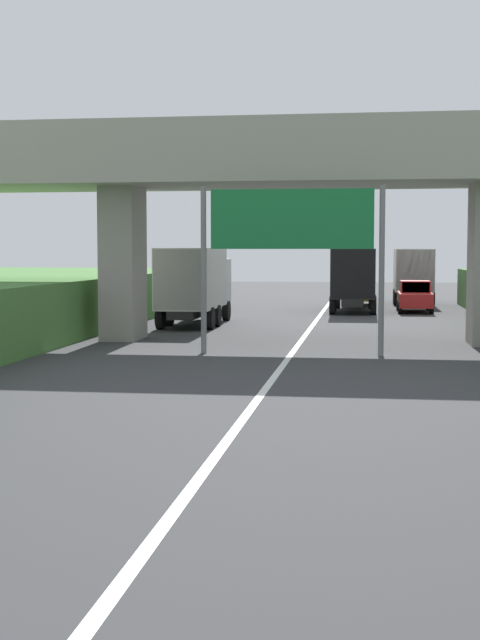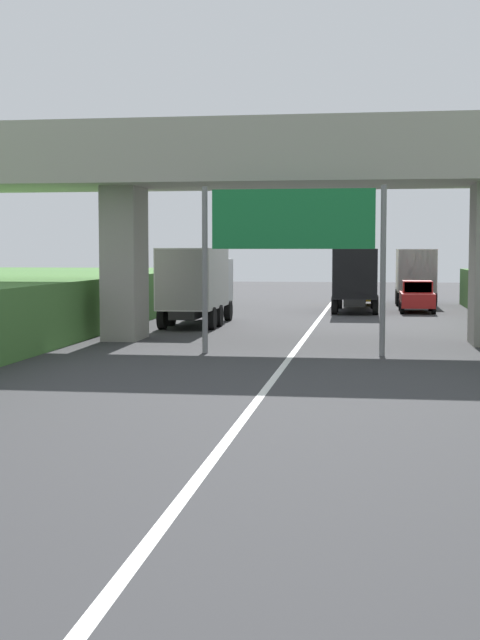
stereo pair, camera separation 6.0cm
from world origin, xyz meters
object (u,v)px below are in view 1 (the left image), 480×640
Objects in this scene: truck_black at (354,276)px; truck_silver at (195,282)px; car_red at (415,297)px; car_yellow at (357,291)px; overhead_highway_sign at (292,230)px; truck_blue at (413,273)px.

truck_black is 1.00× the size of truck_silver.
truck_silver is 1.78× the size of car_red.
car_red is 1.00× the size of car_yellow.
overhead_highway_sign reaches higher than truck_black.
overhead_highway_sign reaches higher than car_yellow.
truck_silver reaches higher than car_red.
truck_blue reaches higher than car_red.
truck_silver is (-10.45, -18.29, 0.00)m from truck_blue.
truck_blue is 4.08m from car_yellow.
truck_black is at bearing 55.75° from truck_silver.
car_yellow is at bearing 86.23° from overhead_highway_sign.
truck_silver is at bearing -135.25° from car_red.
truck_silver is (-5.22, 10.90, -2.05)m from overhead_highway_sign.
truck_silver is 14.38m from car_red.
car_red is at bearing 44.75° from truck_silver.
truck_silver is 17.84m from car_yellow.
car_yellow is (-3.44, -1.92, -1.08)m from truck_blue.
overhead_highway_sign is 27.50m from car_yellow.
truck_black is (1.67, 21.01, -2.05)m from overhead_highway_sign.
truck_black is at bearing -91.16° from car_yellow.
overhead_highway_sign is 0.81× the size of truck_black.
truck_blue is at bearing 79.84° from overhead_highway_sign.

